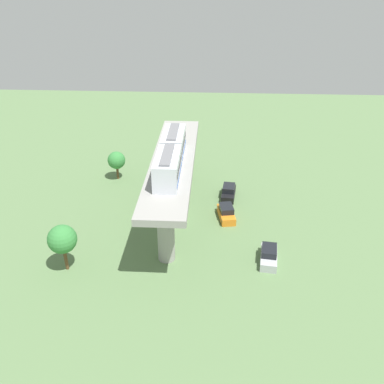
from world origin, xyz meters
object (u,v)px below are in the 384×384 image
at_px(parked_car_black, 229,192).
at_px(tree_mid_lot, 116,160).
at_px(train, 171,155).
at_px(tree_near_viaduct, 62,239).
at_px(parked_car_silver, 269,256).
at_px(parked_car_orange, 226,213).

xyz_separation_m(parked_car_black, tree_mid_lot, (-17.08, 4.82, 2.37)).
relative_size(train, tree_near_viaduct, 2.45).
distance_m(train, parked_car_black, 14.05).
xyz_separation_m(parked_car_silver, tree_mid_lot, (-21.25, 19.27, 2.37)).
bearing_deg(parked_car_black, parked_car_silver, -67.35).
bearing_deg(tree_mid_lot, tree_near_viaduct, -92.58).
bearing_deg(train, parked_car_silver, -29.95).
relative_size(train, parked_car_orange, 3.05).
distance_m(parked_car_black, tree_near_viaduct, 25.02).
bearing_deg(parked_car_silver, tree_mid_lot, 144.96).
relative_size(parked_car_black, tree_mid_lot, 0.98).
bearing_deg(parked_car_orange, tree_near_viaduct, -156.80).
bearing_deg(parked_car_black, tree_mid_lot, 170.77).
bearing_deg(parked_car_silver, parked_car_black, 113.28).
height_order(parked_car_black, tree_near_viaduct, tree_near_viaduct).
distance_m(parked_car_orange, tree_mid_lot, 19.79).
height_order(parked_car_silver, tree_near_viaduct, tree_near_viaduct).
bearing_deg(tree_mid_lot, parked_car_black, -15.77).
distance_m(parked_car_black, tree_mid_lot, 17.90).
xyz_separation_m(parked_car_silver, parked_car_black, (-4.17, 14.45, 0.00)).
bearing_deg(tree_near_viaduct, parked_car_orange, 32.85).
bearing_deg(parked_car_silver, train, 157.22).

